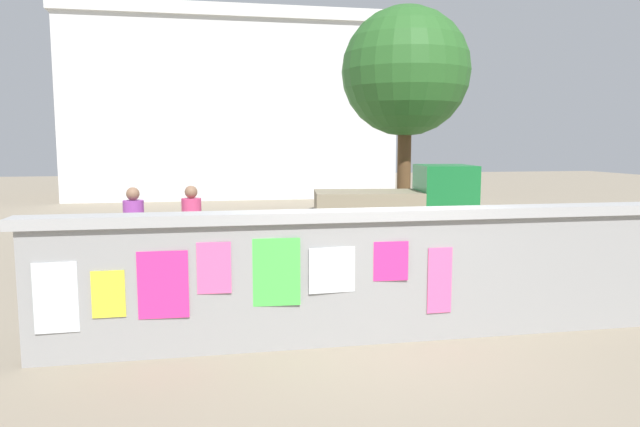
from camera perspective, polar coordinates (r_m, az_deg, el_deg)
name	(u,v)px	position (r m, az deg, el deg)	size (l,w,h in m)	color
ground	(284,236)	(14.83, -3.50, -2.24)	(60.00, 60.00, 0.00)	gray
poster_wall	(370,274)	(6.95, 4.96, -5.91)	(7.89, 0.42, 1.58)	gray
auto_rickshaw_truck	(402,206)	(13.62, 8.02, 0.71)	(3.77, 1.99, 1.85)	black
motorcycle	(382,275)	(8.49, 6.04, -6.01)	(1.90, 0.56, 0.87)	black
bicycle_near	(510,260)	(10.48, 18.10, -4.39)	(1.69, 0.46, 0.95)	black
bicycle_far	(276,256)	(10.40, -4.31, -4.15)	(1.71, 0.44, 0.95)	black
person_walking	(134,225)	(10.29, -17.72, -1.07)	(0.37, 0.37, 1.62)	#3F994C
person_bystander	(192,222)	(10.41, -12.42, -0.81)	(0.42, 0.42, 1.62)	#338CBF
tree_roadside	(406,72)	(16.69, 8.37, 13.48)	(3.54, 3.54, 6.08)	brown
building_background	(231,108)	(27.69, -8.68, 10.12)	(14.00, 7.25, 7.86)	silver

